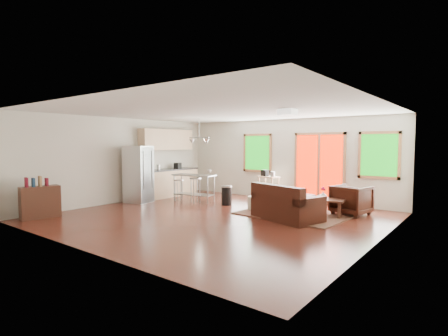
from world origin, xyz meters
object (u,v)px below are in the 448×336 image
Objects in this scene: island at (194,183)px; rug at (295,214)px; kitchen_cart at (268,180)px; coffee_table at (322,201)px; ottoman at (302,201)px; refrigerator at (139,174)px; loveseat at (286,206)px; armchair at (351,198)px.

rug is at bearing 0.92° from island.
rug is at bearing -43.11° from kitchen_cart.
island is 1.46× the size of kitchen_cart.
coffee_table reaches higher than ottoman.
refrigerator is at bearing -137.39° from island.
kitchen_cart reaches higher than coffee_table.
ottoman is at bearing 119.66° from loveseat.
loveseat is at bearing -8.05° from refrigerator.
loveseat is 1.87m from armchair.
loveseat is 1.11m from coffee_table.
armchair reaches higher than ottoman.
loveseat is (0.11, -0.70, 0.32)m from rug.
island is at bearing -173.51° from loveseat.
ottoman is at bearing 12.75° from refrigerator.
coffee_table is at bearing -29.53° from kitchen_cart.
rug is 4.59× the size of ottoman.
refrigerator is (-5.84, -2.05, 0.45)m from armchair.
loveseat is at bearing -77.18° from ottoman.
ottoman is at bearing -22.56° from kitchen_cart.
refrigerator is (-5.29, -1.50, 0.49)m from coffee_table.
loveseat is 1.77m from ottoman.
ottoman is at bearing 4.57° from armchair.
island is at bearing -179.08° from rug.
coffee_table is 1.24× the size of kitchen_cart.
ottoman is at bearing 18.82° from island.
refrigerator is at bearing -165.54° from rug.
ottoman is 0.32× the size of refrigerator.
island is at bearing 22.54° from armchair.
loveseat is at bearing -116.37° from coffee_table.
rug is at bearing 115.88° from loveseat.
rug is 1.49× the size of refrigerator.
rug is 2.69× the size of kitchen_cart.
coffee_table is 5.52m from refrigerator.
rug is 1.07m from ottoman.
ottoman is 0.59× the size of kitchen_cart.
kitchen_cart is at bearing 145.28° from loveseat.
rug is 3.08× the size of armchair.
rug is 0.78m from loveseat.
refrigerator is 1.73m from island.
rug is 0.77m from coffee_table.
kitchen_cart is at bearing -3.57° from armchair.
loveseat is 1.03× the size of refrigerator.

